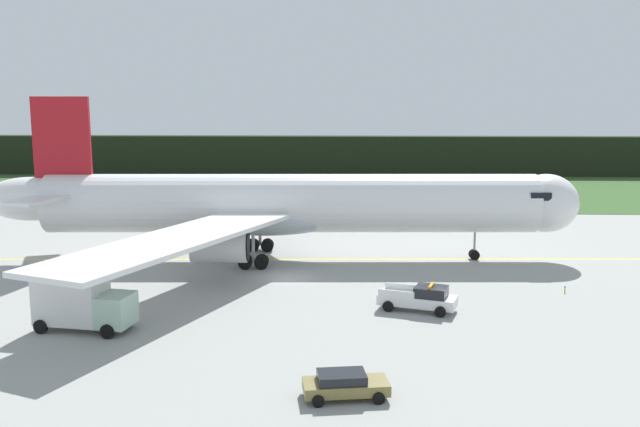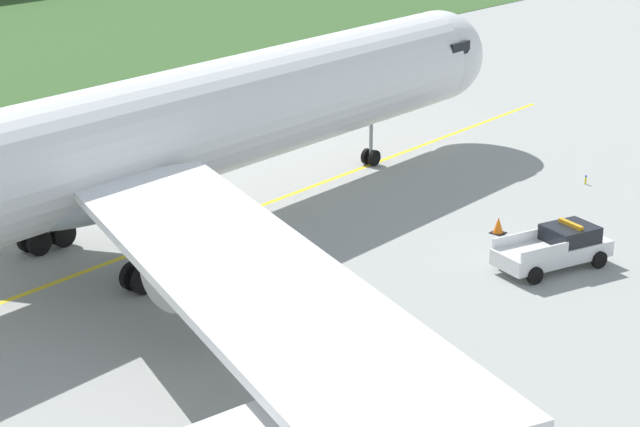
{
  "view_description": "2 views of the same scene",
  "coord_description": "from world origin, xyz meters",
  "views": [
    {
      "loc": [
        4.93,
        -54.51,
        14.38
      ],
      "look_at": [
        2.48,
        6.72,
        4.28
      ],
      "focal_mm": 38.57,
      "sensor_mm": 36.0,
      "label": 1
    },
    {
      "loc": [
        -31.59,
        -31.74,
        18.82
      ],
      "look_at": [
        2.27,
        -1.56,
        2.91
      ],
      "focal_mm": 64.52,
      "sensor_mm": 36.0,
      "label": 2
    }
  ],
  "objects": [
    {
      "name": "grass_verge",
      "position": [
        0.0,
        55.92,
        0.02
      ],
      "size": [
        320.0,
        45.41,
        0.04
      ],
      "primitive_type": "cube",
      "color": "#325326",
      "rests_on": "ground"
    },
    {
      "name": "ops_pickup_truck",
      "position": [
        10.03,
        -8.41,
        0.9
      ],
      "size": [
        5.67,
        3.54,
        1.94
      ],
      "color": "silver",
      "rests_on": "ground"
    },
    {
      "name": "ground",
      "position": [
        0.0,
        0.0,
        0.0
      ],
      "size": [
        320.0,
        320.0,
        0.0
      ],
      "primitive_type": "plane",
      "color": "#969793"
    },
    {
      "name": "apron_cone",
      "position": [
        11.97,
        -4.18,
        0.39
      ],
      "size": [
        0.64,
        0.64,
        0.8
      ],
      "color": "black",
      "rests_on": "ground"
    },
    {
      "name": "staff_car",
      "position": [
        4.86,
        -22.79,
        0.7
      ],
      "size": [
        4.39,
        2.5,
        1.3
      ],
      "color": "olive",
      "rests_on": "ground"
    },
    {
      "name": "distant_tree_line",
      "position": [
        0.0,
        79.49,
        3.79
      ],
      "size": [
        288.0,
        4.51,
        7.57
      ],
      "primitive_type": "cube",
      "color": "black",
      "rests_on": "ground"
    },
    {
      "name": "taxiway_edge_light_east",
      "position": [
        21.46,
        -3.47,
        0.27
      ],
      "size": [
        0.12,
        0.12,
        0.5
      ],
      "color": "yellow",
      "rests_on": "ground"
    },
    {
      "name": "airliner",
      "position": [
        -0.85,
        6.64,
        5.04
      ],
      "size": [
        53.83,
        51.46,
        14.74
      ],
      "color": "silver",
      "rests_on": "ground"
    },
    {
      "name": "taxiway_centerline_main",
      "position": [
        -0.09,
        6.68,
        0.0
      ],
      "size": [
        70.21,
        3.22,
        0.01
      ],
      "primitive_type": "cube",
      "rotation": [
        0.0,
        0.0,
        0.04
      ],
      "color": "yellow",
      "rests_on": "ground"
    },
    {
      "name": "catering_truck",
      "position": [
        -11.85,
        -13.31,
        1.94
      ],
      "size": [
        6.42,
        3.49,
        3.94
      ],
      "color": "#A6C6B2",
      "rests_on": "ground"
    }
  ]
}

